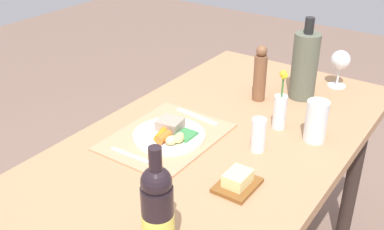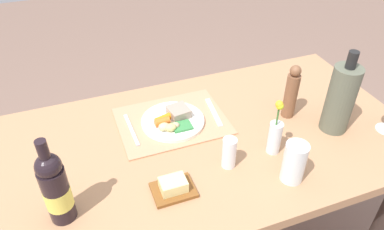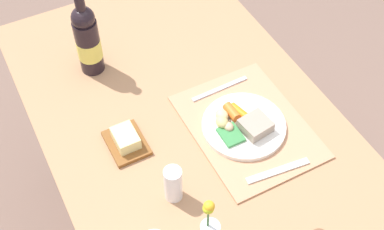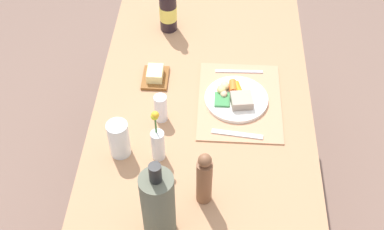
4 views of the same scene
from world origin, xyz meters
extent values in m
cube|color=#AD7D56|center=(0.00, 0.00, 0.75)|extent=(1.59, 0.81, 0.04)
cylinder|color=#322621|center=(0.71, -0.31, 0.37)|extent=(0.06, 0.06, 0.73)
cylinder|color=#322621|center=(0.71, 0.31, 0.37)|extent=(0.06, 0.06, 0.73)
cube|color=tan|center=(0.04, -0.14, 0.78)|extent=(0.40, 0.31, 0.01)
cylinder|color=white|center=(0.04, -0.12, 0.79)|extent=(0.24, 0.24, 0.01)
cube|color=gray|center=(0.01, -0.14, 0.81)|extent=(0.08, 0.09, 0.03)
cylinder|color=orange|center=(0.08, -0.13, 0.80)|extent=(0.07, 0.04, 0.02)
cylinder|color=orange|center=(0.09, -0.11, 0.81)|extent=(0.06, 0.03, 0.03)
ellipsoid|color=#CFAD85|center=(0.05, -0.08, 0.80)|extent=(0.03, 0.03, 0.02)
ellipsoid|color=#CCBB71|center=(0.07, -0.07, 0.81)|extent=(0.04, 0.03, 0.03)
ellipsoid|color=#D6C385|center=(0.09, -0.08, 0.81)|extent=(0.04, 0.03, 0.03)
cube|color=#398645|center=(0.02, -0.07, 0.80)|extent=(0.07, 0.06, 0.01)
cube|color=silver|center=(-0.13, -0.13, 0.78)|extent=(0.04, 0.18, 0.00)
cube|color=silver|center=(0.20, -0.13, 0.78)|extent=(0.02, 0.19, 0.00)
cylinder|color=white|center=(-0.06, 0.15, 0.83)|extent=(0.05, 0.05, 0.11)
cylinder|color=black|center=(0.47, 0.17, 0.87)|extent=(0.07, 0.07, 0.18)
sphere|color=black|center=(0.47, 0.17, 0.97)|extent=(0.07, 0.07, 0.07)
cylinder|color=black|center=(0.47, 0.17, 1.02)|extent=(0.03, 0.03, 0.08)
cylinder|color=#ECDD5B|center=(0.47, 0.17, 0.86)|extent=(0.07, 0.07, 0.06)
cube|color=brown|center=(0.14, 0.19, 0.78)|extent=(0.13, 0.10, 0.01)
cube|color=#EADD90|center=(0.14, 0.19, 0.80)|extent=(0.08, 0.06, 0.04)
cylinder|color=#3F7233|center=(-0.23, 0.14, 0.87)|extent=(0.00, 0.00, 0.20)
sphere|color=yellow|center=(-0.23, 0.14, 0.98)|extent=(0.03, 0.03, 0.03)
cylinder|color=#3F7233|center=(-0.23, 0.14, 0.87)|extent=(0.00, 0.00, 0.20)
sphere|color=#CCD926|center=(-0.23, 0.14, 0.97)|extent=(0.02, 0.02, 0.02)
camera|label=1|loc=(1.08, 0.68, 1.55)|focal=43.41mm
camera|label=2|loc=(0.36, 0.92, 1.65)|focal=34.55mm
camera|label=3|loc=(-0.68, 0.42, 1.92)|focal=48.01mm
camera|label=4|loc=(-1.26, -0.03, 2.12)|focal=46.70mm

